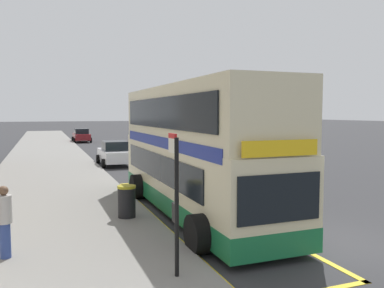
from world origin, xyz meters
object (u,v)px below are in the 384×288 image
object	(u,v)px
parked_car_white_far	(115,153)
litter_bin	(127,201)
parked_car_maroon_kerbside	(82,135)
bus_stop_sign	(176,194)
double_decker_bus	(194,154)
pedestrian_waiting_near_sign	(4,219)

from	to	relation	value
parked_car_white_far	litter_bin	distance (m)	14.09
parked_car_maroon_kerbside	litter_bin	bearing A→B (deg)	-94.22
parked_car_white_far	parked_car_maroon_kerbside	xyz separation A→B (m)	(-0.14, 22.28, 0.00)
bus_stop_sign	parked_car_white_far	bearing A→B (deg)	83.99
double_decker_bus	litter_bin	distance (m)	2.81
double_decker_bus	parked_car_maroon_kerbside	world-z (taller)	double_decker_bus
double_decker_bus	parked_car_white_far	distance (m)	13.76
parked_car_white_far	pedestrian_waiting_near_sign	distance (m)	17.34
pedestrian_waiting_near_sign	double_decker_bus	bearing A→B (deg)	25.89
parked_car_white_far	litter_bin	world-z (taller)	parked_car_white_far
bus_stop_sign	parked_car_maroon_kerbside	bearing A→B (deg)	87.43
double_decker_bus	bus_stop_sign	distance (m)	5.64
parked_car_maroon_kerbside	double_decker_bus	bearing A→B (deg)	-90.40
pedestrian_waiting_near_sign	parked_car_maroon_kerbside	bearing A→B (deg)	82.32
bus_stop_sign	pedestrian_waiting_near_sign	distance (m)	4.17
parked_car_maroon_kerbside	bus_stop_sign	bearing A→B (deg)	-93.82
parked_car_white_far	litter_bin	size ratio (longest dim) A/B	4.08
pedestrian_waiting_near_sign	bus_stop_sign	bearing A→B (deg)	-34.28
litter_bin	parked_car_white_far	bearing A→B (deg)	81.76
double_decker_bus	bus_stop_sign	world-z (taller)	double_decker_bus
parked_car_white_far	pedestrian_waiting_near_sign	size ratio (longest dim) A/B	2.49
double_decker_bus	litter_bin	bearing A→B (deg)	-174.16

